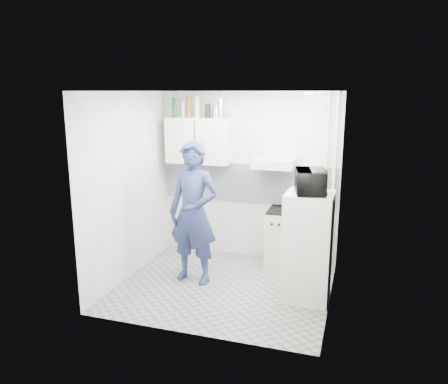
% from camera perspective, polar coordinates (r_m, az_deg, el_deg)
% --- Properties ---
extents(floor, '(2.80, 2.80, 0.00)m').
position_cam_1_polar(floor, '(6.09, 0.03, -12.23)').
color(floor, gray).
rests_on(floor, ground).
extents(ceiling, '(2.80, 2.80, 0.00)m').
position_cam_1_polar(ceiling, '(5.50, 0.03, 13.06)').
color(ceiling, white).
rests_on(ceiling, wall_back).
extents(wall_back, '(2.80, 0.00, 2.80)m').
position_cam_1_polar(wall_back, '(6.83, 3.20, 2.07)').
color(wall_back, silver).
rests_on(wall_back, floor).
extents(wall_left, '(0.00, 2.60, 2.60)m').
position_cam_1_polar(wall_left, '(6.21, -12.38, 0.67)').
color(wall_left, silver).
rests_on(wall_left, floor).
extents(wall_right, '(0.00, 2.60, 2.60)m').
position_cam_1_polar(wall_right, '(5.41, 14.31, -1.25)').
color(wall_right, silver).
rests_on(wall_right, floor).
extents(person, '(0.76, 0.54, 1.96)m').
position_cam_1_polar(person, '(5.95, -4.02, -2.76)').
color(person, navy).
rests_on(person, floor).
extents(stove, '(0.53, 0.53, 0.85)m').
position_cam_1_polar(stove, '(6.69, 7.96, -6.05)').
color(stove, beige).
rests_on(stove, floor).
extents(fridge, '(0.58, 0.58, 1.39)m').
position_cam_1_polar(fridge, '(5.61, 10.89, -7.04)').
color(fridge, silver).
rests_on(fridge, floor).
extents(stove_top, '(0.51, 0.51, 0.03)m').
position_cam_1_polar(stove_top, '(6.56, 8.08, -2.43)').
color(stove_top, black).
rests_on(stove_top, stove).
extents(saucepan, '(0.20, 0.20, 0.11)m').
position_cam_1_polar(saucepan, '(6.59, 8.49, -1.73)').
color(saucepan, silver).
rests_on(saucepan, stove_top).
extents(microwave, '(0.59, 0.46, 0.29)m').
position_cam_1_polar(microwave, '(5.38, 11.27, 1.37)').
color(microwave, black).
rests_on(microwave, fridge).
extents(bottle_a, '(0.07, 0.07, 0.30)m').
position_cam_1_polar(bottle_a, '(6.92, -6.50, 10.90)').
color(bottle_a, '#144C1E').
rests_on(bottle_a, upper_cabinet).
extents(bottle_b, '(0.06, 0.06, 0.25)m').
position_cam_1_polar(bottle_b, '(6.87, -5.35, 10.69)').
color(bottle_b, '#B2B7BC').
rests_on(bottle_b, upper_cabinet).
extents(bottle_c, '(0.08, 0.08, 0.33)m').
position_cam_1_polar(bottle_c, '(6.83, -4.64, 11.04)').
color(bottle_c, brown).
rests_on(bottle_c, upper_cabinet).
extents(bottle_d, '(0.07, 0.07, 0.33)m').
position_cam_1_polar(bottle_d, '(6.78, -3.54, 11.06)').
color(bottle_d, '#B2B7BC').
rests_on(bottle_d, upper_cabinet).
extents(canister_a, '(0.09, 0.09, 0.21)m').
position_cam_1_polar(canister_a, '(6.72, -2.14, 10.56)').
color(canister_a, black).
rests_on(canister_a, upper_cabinet).
extents(canister_b, '(0.09, 0.09, 0.18)m').
position_cam_1_polar(canister_b, '(6.68, -1.13, 10.39)').
color(canister_b, silver).
rests_on(canister_b, upper_cabinet).
extents(bottle_e, '(0.07, 0.07, 0.29)m').
position_cam_1_polar(bottle_e, '(6.66, -0.49, 10.87)').
color(bottle_e, silver).
rests_on(bottle_e, upper_cabinet).
extents(upper_cabinet, '(1.00, 0.35, 0.70)m').
position_cam_1_polar(upper_cabinet, '(6.81, -3.28, 6.71)').
color(upper_cabinet, silver).
rests_on(upper_cabinet, wall_back).
extents(range_hood, '(0.60, 0.50, 0.14)m').
position_cam_1_polar(range_hood, '(6.45, 6.56, 3.78)').
color(range_hood, beige).
rests_on(range_hood, wall_back).
extents(backsplash, '(2.74, 0.03, 0.60)m').
position_cam_1_polar(backsplash, '(6.84, 3.16, 1.22)').
color(backsplash, white).
rests_on(backsplash, wall_back).
extents(pipe_a, '(0.05, 0.05, 2.60)m').
position_cam_1_polar(pipe_a, '(6.56, 14.09, 1.23)').
color(pipe_a, beige).
rests_on(pipe_a, floor).
extents(pipe_b, '(0.04, 0.04, 2.60)m').
position_cam_1_polar(pipe_b, '(6.56, 13.05, 1.30)').
color(pipe_b, beige).
rests_on(pipe_b, floor).
extents(ceiling_spot_fixture, '(0.10, 0.10, 0.02)m').
position_cam_1_polar(ceiling_spot_fixture, '(5.49, 10.94, 12.52)').
color(ceiling_spot_fixture, white).
rests_on(ceiling_spot_fixture, ceiling).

